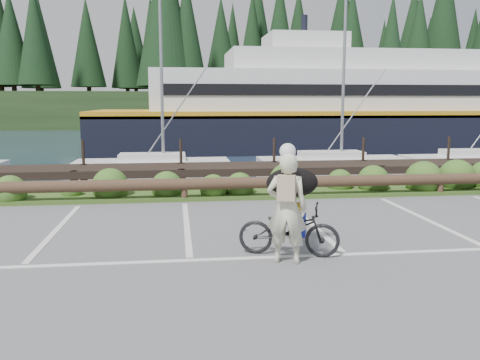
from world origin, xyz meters
The scene contains 7 objects.
ground centered at (0.00, 0.00, 0.00)m, with size 72.00×72.00×0.00m, color #5A595C.
harbor_backdrop centered at (0.40, 78.42, 0.00)m, with size 170.00×160.00×30.00m.
vegetation_strip centered at (0.00, 5.30, 0.05)m, with size 34.00×1.60×0.10m, color #3D5B21.
log_rail centered at (0.00, 4.60, 0.00)m, with size 32.00×0.30×0.60m, color #443021, non-canonical shape.
bicycle centered at (1.65, -0.31, 0.44)m, with size 0.59×1.68×0.88m, color black.
cyclist centered at (1.52, -0.68, 0.88)m, with size 0.64×0.42×1.76m, color beige.
dog centered at (1.81, 0.20, 1.15)m, with size 0.92×0.45×0.53m, color black.
Camera 1 is at (-0.18, -8.35, 2.54)m, focal length 38.00 mm.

